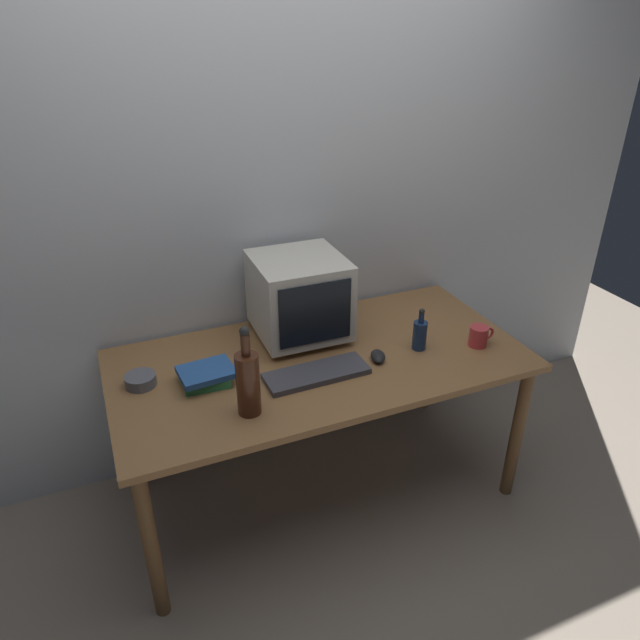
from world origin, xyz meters
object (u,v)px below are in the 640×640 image
(bottle_tall, at_px, (248,381))
(cd_spindle, at_px, (141,380))
(bottle_short, at_px, (420,334))
(keyboard, at_px, (317,373))
(mug, at_px, (479,336))
(crt_monitor, at_px, (299,297))
(book_stack, at_px, (206,375))
(computer_mouse, at_px, (378,356))

(bottle_tall, distance_m, cd_spindle, 0.49)
(bottle_tall, distance_m, bottle_short, 0.82)
(bottle_short, distance_m, cd_spindle, 1.16)
(keyboard, distance_m, mug, 0.74)
(crt_monitor, bearing_deg, book_stack, -156.76)
(book_stack, bearing_deg, crt_monitor, 23.24)
(bottle_tall, bearing_deg, keyboard, 21.21)
(cd_spindle, bearing_deg, keyboard, -17.51)
(book_stack, relative_size, cd_spindle, 1.83)
(crt_monitor, distance_m, bottle_short, 0.54)
(computer_mouse, distance_m, book_stack, 0.71)
(keyboard, xyz_separation_m, computer_mouse, (0.28, 0.01, 0.01))
(computer_mouse, relative_size, bottle_tall, 0.28)
(keyboard, relative_size, bottle_short, 2.19)
(keyboard, distance_m, bottle_short, 0.49)
(bottle_short, xyz_separation_m, mug, (0.25, -0.08, -0.03))
(book_stack, relative_size, mug, 1.83)
(cd_spindle, bearing_deg, computer_mouse, -11.73)
(bottle_short, bearing_deg, crt_monitor, 144.70)
(computer_mouse, xyz_separation_m, bottle_tall, (-0.60, -0.13, 0.12))
(cd_spindle, bearing_deg, mug, -10.36)
(keyboard, height_order, book_stack, book_stack)
(book_stack, bearing_deg, computer_mouse, -9.67)
(book_stack, bearing_deg, keyboard, -17.51)
(mug, bearing_deg, bottle_tall, -176.06)
(mug, bearing_deg, bottle_short, 163.19)
(bottle_tall, relative_size, book_stack, 1.61)
(computer_mouse, distance_m, bottle_tall, 0.62)
(bottle_short, relative_size, cd_spindle, 1.60)
(bottle_short, height_order, cd_spindle, bottle_short)
(crt_monitor, bearing_deg, cd_spindle, -169.92)
(cd_spindle, bearing_deg, bottle_short, -8.89)
(keyboard, bearing_deg, mug, -4.77)
(keyboard, bearing_deg, bottle_tall, -159.79)
(keyboard, xyz_separation_m, book_stack, (-0.41, 0.13, 0.02))
(bottle_tall, xyz_separation_m, bottle_short, (0.80, 0.15, -0.06))
(crt_monitor, height_order, computer_mouse, crt_monitor)
(crt_monitor, bearing_deg, mug, -29.16)
(book_stack, bearing_deg, mug, -8.82)
(computer_mouse, xyz_separation_m, mug, (0.46, -0.06, 0.03))
(computer_mouse, height_order, bottle_tall, bottle_tall)
(keyboard, distance_m, cd_spindle, 0.69)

